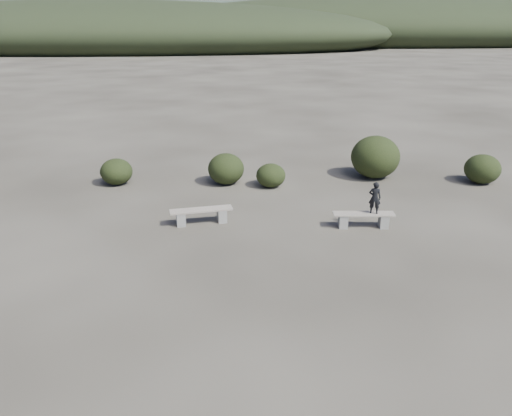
{
  "coord_description": "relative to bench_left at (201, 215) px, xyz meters",
  "views": [
    {
      "loc": [
        -0.21,
        -8.49,
        5.7
      ],
      "look_at": [
        0.31,
        3.5,
        1.1
      ],
      "focal_mm": 35.0,
      "sensor_mm": 36.0,
      "label": 1
    }
  ],
  "objects": [
    {
      "name": "ground",
      "position": [
        1.22,
        -5.17,
        -0.28
      ],
      "size": [
        1200.0,
        1200.0,
        0.0
      ],
      "primitive_type": "plane",
      "color": "#2D2923",
      "rests_on": "ground"
    },
    {
      "name": "bench_left",
      "position": [
        0.0,
        0.0,
        0.0
      ],
      "size": [
        1.86,
        0.72,
        0.46
      ],
      "rotation": [
        0.0,
        0.0,
        0.19
      ],
      "color": "gray",
      "rests_on": "ground"
    },
    {
      "name": "bench_right",
      "position": [
        4.69,
        -0.49,
        -0.01
      ],
      "size": [
        1.77,
        0.44,
        0.44
      ],
      "rotation": [
        0.0,
        0.0,
        -0.04
      ],
      "color": "gray",
      "rests_on": "ground"
    },
    {
      "name": "seated_person",
      "position": [
        4.96,
        -0.5,
        0.63
      ],
      "size": [
        0.39,
        0.31,
        0.94
      ],
      "primitive_type": "imported",
      "rotation": [
        0.0,
        0.0,
        2.87
      ],
      "color": "black",
      "rests_on": "bench_right"
    },
    {
      "name": "shrub_a",
      "position": [
        -3.29,
        3.87,
        0.19
      ],
      "size": [
        1.15,
        1.15,
        0.94
      ],
      "primitive_type": "ellipsoid",
      "color": "black",
      "rests_on": "ground"
    },
    {
      "name": "shrub_b",
      "position": [
        0.68,
        3.76,
        0.28
      ],
      "size": [
        1.31,
        1.31,
        1.12
      ],
      "primitive_type": "ellipsoid",
      "color": "black",
      "rests_on": "ground"
    },
    {
      "name": "shrub_c",
      "position": [
        2.28,
        3.32,
        0.14
      ],
      "size": [
        1.05,
        1.05,
        0.84
      ],
      "primitive_type": "ellipsoid",
      "color": "black",
      "rests_on": "ground"
    },
    {
      "name": "shrub_d",
      "position": [
        6.28,
        4.28,
        0.52
      ],
      "size": [
        1.82,
        1.82,
        1.59
      ],
      "primitive_type": "ellipsoid",
      "color": "black",
      "rests_on": "ground"
    },
    {
      "name": "shrub_e",
      "position": [
        10.02,
        3.43,
        0.25
      ],
      "size": [
        1.27,
        1.27,
        1.06
      ],
      "primitive_type": "ellipsoid",
      "color": "black",
      "rests_on": "ground"
    },
    {
      "name": "mountain_ridges",
      "position": [
        -6.26,
        333.89,
        10.56
      ],
      "size": [
        500.0,
        400.0,
        56.0
      ],
      "color": "black",
      "rests_on": "ground"
    }
  ]
}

